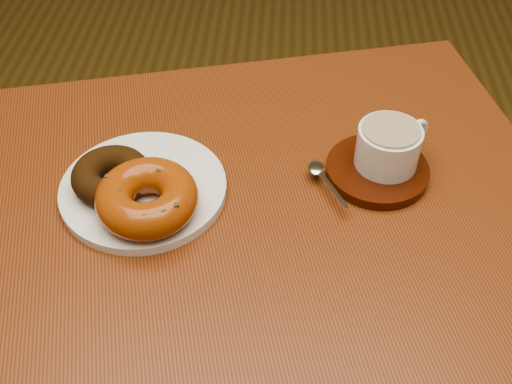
# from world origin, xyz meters

# --- Properties ---
(cafe_table) EXTENTS (0.97, 0.82, 0.79)m
(cafe_table) POSITION_xyz_m (-0.14, 0.21, 0.66)
(cafe_table) COLOR brown
(cafe_table) RESTS_ON ground
(donut_plate) EXTENTS (0.24, 0.24, 0.01)m
(donut_plate) POSITION_xyz_m (-0.27, 0.22, 0.79)
(donut_plate) COLOR white
(donut_plate) RESTS_ON cafe_table
(donut_cinnamon) EXTENTS (0.11, 0.11, 0.04)m
(donut_cinnamon) POSITION_xyz_m (-0.30, 0.22, 0.82)
(donut_cinnamon) COLOR black
(donut_cinnamon) RESTS_ON donut_plate
(donut_caramel) EXTENTS (0.18, 0.18, 0.05)m
(donut_caramel) POSITION_xyz_m (-0.25, 0.18, 0.82)
(donut_caramel) COLOR #974310
(donut_caramel) RESTS_ON donut_plate
(saucer) EXTENTS (0.18, 0.18, 0.01)m
(saucer) POSITION_xyz_m (0.04, 0.27, 0.79)
(saucer) COLOR #371307
(saucer) RESTS_ON cafe_table
(coffee_cup) EXTENTS (0.10, 0.09, 0.06)m
(coffee_cup) POSITION_xyz_m (0.05, 0.28, 0.83)
(coffee_cup) COLOR white
(coffee_cup) RESTS_ON saucer
(teaspoon) EXTENTS (0.05, 0.09, 0.01)m
(teaspoon) POSITION_xyz_m (-0.04, 0.26, 0.81)
(teaspoon) COLOR silver
(teaspoon) RESTS_ON saucer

